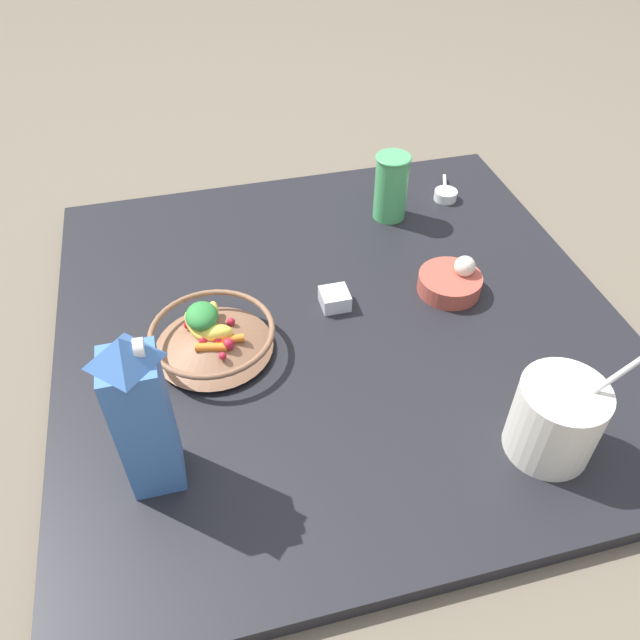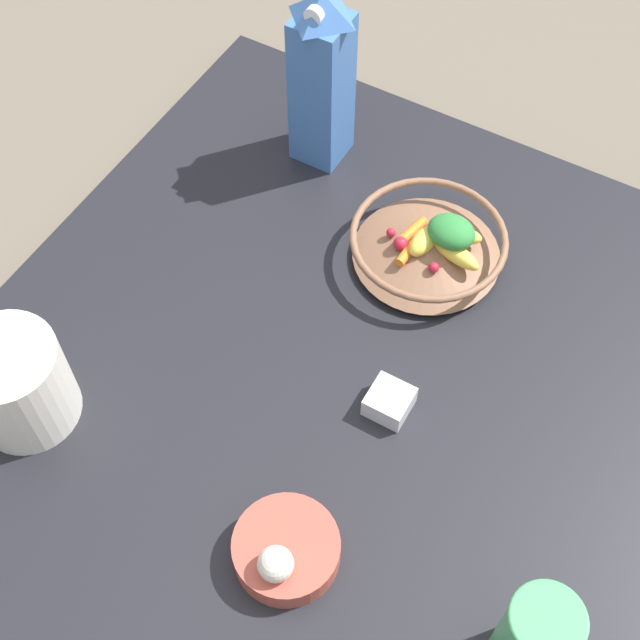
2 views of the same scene
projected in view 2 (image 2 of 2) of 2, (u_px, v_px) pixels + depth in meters
ground_plane at (361, 406)px, 1.13m from camera, size 6.00×6.00×0.00m
countertop at (362, 400)px, 1.12m from camera, size 1.00×1.00×0.03m
fruit_bowl at (430, 244)px, 1.20m from camera, size 0.21×0.21×0.08m
milk_carton at (322, 79)px, 1.22m from camera, size 0.07×0.07×0.28m
yogurt_tub at (15, 381)px, 1.04m from camera, size 0.13×0.15×0.21m
drinking_cup at (534, 638)px, 0.87m from camera, size 0.08×0.08×0.14m
spice_jar at (388, 403)px, 1.08m from camera, size 0.05×0.05×0.03m
garlic_bowl at (285, 551)px, 0.98m from camera, size 0.12×0.12×0.07m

